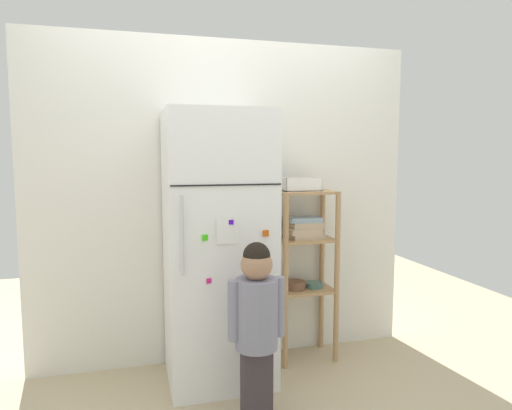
% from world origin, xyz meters
% --- Properties ---
extents(ground_plane, '(6.00, 6.00, 0.00)m').
position_xyz_m(ground_plane, '(0.00, 0.00, 0.00)').
color(ground_plane, tan).
extents(kitchen_wall_back, '(2.63, 0.03, 2.18)m').
position_xyz_m(kitchen_wall_back, '(0.00, 0.33, 1.09)').
color(kitchen_wall_back, silver).
rests_on(kitchen_wall_back, ground).
extents(refrigerator, '(0.64, 0.60, 1.68)m').
position_xyz_m(refrigerator, '(-0.12, 0.02, 0.84)').
color(refrigerator, white).
rests_on(refrigerator, ground).
extents(child_standing, '(0.31, 0.23, 0.96)m').
position_xyz_m(child_standing, '(-0.01, -0.49, 0.58)').
color(child_standing, '#3D3439').
rests_on(child_standing, ground).
extents(pantry_shelf_unit, '(0.40, 0.29, 1.17)m').
position_xyz_m(pantry_shelf_unit, '(0.51, 0.16, 0.75)').
color(pantry_shelf_unit, tan).
rests_on(pantry_shelf_unit, ground).
extents(fruit_bin, '(0.26, 0.16, 0.09)m').
position_xyz_m(fruit_bin, '(0.49, 0.19, 1.21)').
color(fruit_bin, white).
rests_on(fruit_bin, pantry_shelf_unit).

